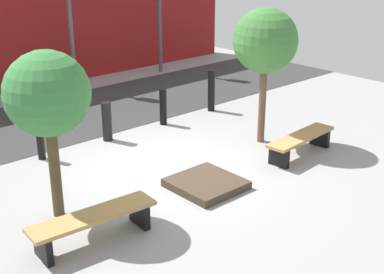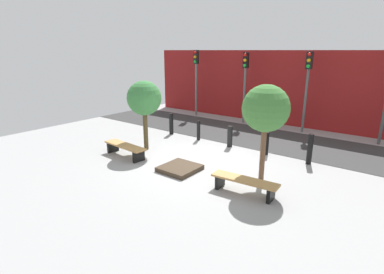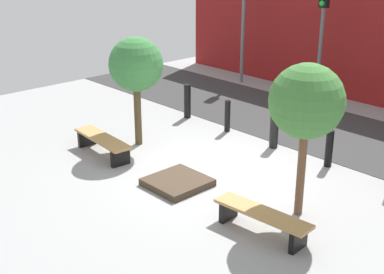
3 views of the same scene
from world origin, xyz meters
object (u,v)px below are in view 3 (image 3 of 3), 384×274
bench_right (262,218)px  bollard_left (227,116)px  planter_bed (177,182)px  traffic_light_mid_west (322,20)px  bollard_right (329,149)px  tree_behind_right_bench (307,102)px  bollard_center (274,131)px  tree_behind_left_bench (136,65)px  bench_left (103,142)px  traffic_light_west (243,7)px  bollard_far_left (187,101)px

bench_right → bollard_left: 5.25m
planter_bed → traffic_light_mid_west: (-1.59, 7.25, 2.47)m
planter_bed → bollard_right: bollard_right is taller
traffic_light_mid_west → bollard_left: bearing=-89.8°
tree_behind_right_bench → bollard_right: (-0.88, 2.30, -1.76)m
bench_right → bollard_center: size_ratio=2.17×
tree_behind_left_bench → bollard_right: tree_behind_left_bench is taller
bollard_right → bench_right: bearing=-75.4°
bollard_right → bench_left: bearing=-140.2°
bollard_center → traffic_light_west: 6.65m
bollard_far_left → traffic_light_west: traffic_light_west is taller
bench_right → traffic_light_west: (-7.23, 7.45, 2.30)m
bollard_left → bollard_center: bearing=0.0°
bench_left → traffic_light_mid_west: traffic_light_mid_west is taller
bench_right → traffic_light_mid_west: size_ratio=0.51×
bollard_far_left → bollard_right: bollard_far_left is taller
traffic_light_west → tree_behind_right_bench: bearing=-41.4°
bollard_center → bollard_left: bearing=180.0°
planter_bed → tree_behind_left_bench: tree_behind_left_bench is taller
bench_left → bollard_far_left: bearing=106.0°
bollard_far_left → bollard_center: bollard_far_left is taller
bench_left → traffic_light_mid_west: (0.86, 7.45, 2.21)m
tree_behind_left_bench → bollard_left: tree_behind_left_bench is taller
bollard_center → traffic_light_mid_west: traffic_light_mid_west is taller
bollard_far_left → bollard_center: (3.15, 0.00, -0.06)m
bollard_left → bollard_center: 1.58m
planter_bed → bollard_far_left: size_ratio=1.19×
planter_bed → bollard_left: size_ratio=1.37×
tree_behind_left_bench → bollard_far_left: size_ratio=2.74×
planter_bed → traffic_light_mid_west: bearing=102.4°
tree_behind_left_bench → traffic_light_mid_west: traffic_light_mid_west is taller
bollard_far_left → traffic_light_mid_west: (1.56, 4.08, 2.05)m
bollard_far_left → tree_behind_left_bench: bearing=-73.1°
bench_left → tree_behind_right_bench: 5.36m
bench_left → bench_right: bench_left is taller
planter_bed → traffic_light_mid_west: traffic_light_mid_west is taller
bollard_far_left → traffic_light_mid_west: size_ratio=0.27×
bollard_left → tree_behind_left_bench: bearing=-110.9°
traffic_light_mid_west → tree_behind_right_bench: bearing=-57.6°
bench_left → bollard_center: (2.46, 3.36, 0.10)m
planter_bed → tree_behind_right_bench: bearing=19.5°
bench_left → tree_behind_right_bench: (4.91, 1.07, 1.86)m
traffic_light_west → traffic_light_mid_west: (3.19, -0.00, -0.08)m
bollard_center → tree_behind_right_bench: bearing=-43.1°
bench_left → bollard_left: bollard_left is taller
tree_behind_left_bench → bollard_far_left: tree_behind_left_bench is taller
bollard_left → bollard_right: (3.15, 0.00, 0.00)m
bench_right → tree_behind_right_bench: size_ratio=0.65×
bench_left → traffic_light_west: bearing=111.6°
bench_left → bollard_left: bearing=79.6°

